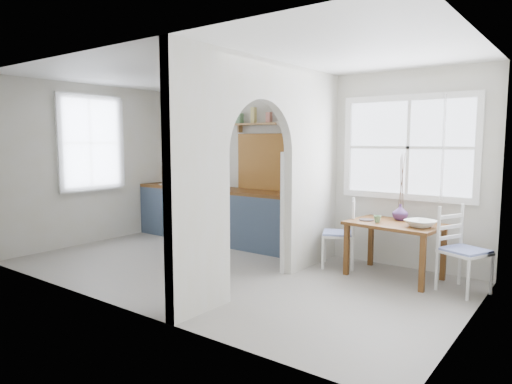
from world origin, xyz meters
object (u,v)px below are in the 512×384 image
Objects in this scene: chair_right at (465,250)px; vase at (400,212)px; kettle at (298,188)px; dining_table at (394,250)px; chair_left at (338,233)px.

vase is (-0.84, 0.31, 0.31)m from chair_right.
kettle is at bearing -179.01° from vase.
kettle is 1.52m from vase.
dining_table is 0.79m from chair_left.
chair_right is (0.83, -0.09, 0.14)m from dining_table.
dining_table is 1.20× the size of chair_left.
dining_table is 5.17× the size of kettle.
kettle is at bearing -126.75° from chair_left.
dining_table is at bearing 107.87° from chair_right.
kettle is at bearing 107.02° from chair_right.
dining_table is at bearing -2.42° from kettle.
kettle is (-0.74, 0.16, 0.55)m from chair_left.
chair_right reaches higher than vase.
kettle is (-2.34, 0.28, 0.53)m from chair_right.
chair_left is 4.52× the size of vase.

